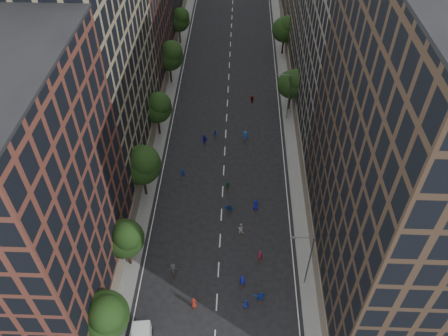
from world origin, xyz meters
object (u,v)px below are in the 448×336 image
at_px(streetlamp_far, 288,95).
at_px(skater_2, 245,304).
at_px(skater_1, 242,281).
at_px(streetlamp_near, 308,258).

distance_m(streetlamp_far, skater_2, 37.53).
height_order(streetlamp_far, skater_1, streetlamp_far).
bearing_deg(skater_1, streetlamp_far, -83.60).
bearing_deg(skater_2, streetlamp_near, -167.73).
relative_size(streetlamp_far, skater_1, 4.66).
xyz_separation_m(streetlamp_near, skater_1, (-7.38, -0.59, -4.19)).
bearing_deg(streetlamp_far, skater_2, -100.82).
bearing_deg(streetlamp_far, streetlamp_near, -90.00).
bearing_deg(skater_2, skater_1, -98.00).
bearing_deg(streetlamp_far, skater_1, -102.38).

